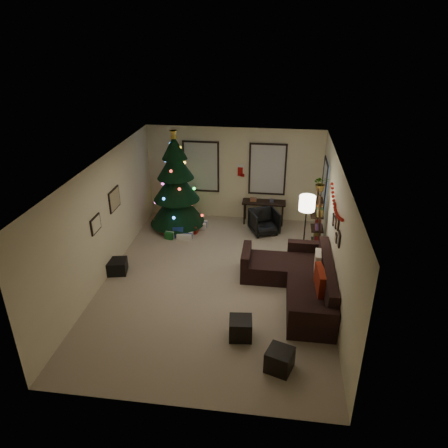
{
  "coord_description": "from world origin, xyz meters",
  "views": [
    {
      "loc": [
        1.25,
        -7.94,
        5.29
      ],
      "look_at": [
        0.1,
        0.6,
        1.15
      ],
      "focal_mm": 33.76,
      "sensor_mm": 36.0,
      "label": 1
    }
  ],
  "objects_px": {
    "desk_chair": "(264,222)",
    "bookshelf": "(318,224)",
    "christmas_tree": "(176,188)",
    "desk": "(264,204)",
    "sofa": "(299,281)"
  },
  "relations": [
    {
      "from": "sofa",
      "to": "desk",
      "type": "xyz_separation_m",
      "value": [
        -0.93,
        3.42,
        0.3
      ]
    },
    {
      "from": "christmas_tree",
      "to": "desk_chair",
      "type": "distance_m",
      "value": 2.59
    },
    {
      "from": "sofa",
      "to": "desk_chair",
      "type": "distance_m",
      "value": 2.91
    },
    {
      "from": "christmas_tree",
      "to": "bookshelf",
      "type": "relative_size",
      "value": 1.73
    },
    {
      "from": "christmas_tree",
      "to": "desk",
      "type": "distance_m",
      "value": 2.54
    },
    {
      "from": "christmas_tree",
      "to": "desk",
      "type": "height_order",
      "value": "christmas_tree"
    },
    {
      "from": "sofa",
      "to": "desk_chair",
      "type": "bearing_deg",
      "value": 107.64
    },
    {
      "from": "desk_chair",
      "to": "desk",
      "type": "bearing_deg",
      "value": 70.58
    },
    {
      "from": "bookshelf",
      "to": "sofa",
      "type": "bearing_deg",
      "value": -104.47
    },
    {
      "from": "desk",
      "to": "bookshelf",
      "type": "distance_m",
      "value": 2.15
    },
    {
      "from": "christmas_tree",
      "to": "sofa",
      "type": "height_order",
      "value": "christmas_tree"
    },
    {
      "from": "desk",
      "to": "bookshelf",
      "type": "bearing_deg",
      "value": -49.06
    },
    {
      "from": "desk",
      "to": "desk_chair",
      "type": "height_order",
      "value": "desk_chair"
    },
    {
      "from": "desk",
      "to": "desk_chair",
      "type": "relative_size",
      "value": 1.84
    },
    {
      "from": "desk_chair",
      "to": "bookshelf",
      "type": "bearing_deg",
      "value": -59.45
    }
  ]
}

